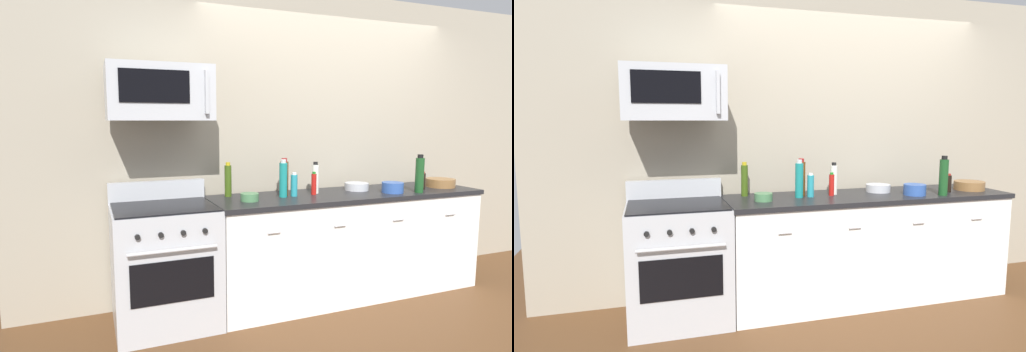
% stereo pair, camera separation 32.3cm
% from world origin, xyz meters
% --- Properties ---
extents(ground_plane, '(6.69, 6.69, 0.00)m').
position_xyz_m(ground_plane, '(0.00, 0.00, 0.00)').
color(ground_plane, brown).
extents(back_wall, '(5.57, 0.10, 2.70)m').
position_xyz_m(back_wall, '(0.00, 0.41, 1.35)').
color(back_wall, '#9E937F').
rests_on(back_wall, ground_plane).
extents(counter_unit, '(2.48, 0.66, 0.92)m').
position_xyz_m(counter_unit, '(-0.00, -0.00, 0.46)').
color(counter_unit, white).
rests_on(counter_unit, ground_plane).
extents(range_oven, '(0.76, 0.69, 1.07)m').
position_xyz_m(range_oven, '(-1.62, 0.00, 0.47)').
color(range_oven, '#B7BABF').
rests_on(range_oven, ground_plane).
extents(microwave, '(0.74, 0.44, 0.40)m').
position_xyz_m(microwave, '(-1.62, 0.05, 1.75)').
color(microwave, '#B7BABF').
extents(bottle_wine_green, '(0.07, 0.07, 0.34)m').
position_xyz_m(bottle_wine_green, '(0.58, -0.22, 1.08)').
color(bottle_wine_green, '#19471E').
rests_on(bottle_wine_green, countertop_slab).
extents(bottle_wine_amber, '(0.07, 0.07, 0.32)m').
position_xyz_m(bottle_wine_amber, '(-0.59, 0.09, 1.07)').
color(bottle_wine_amber, '#59330F').
rests_on(bottle_wine_amber, countertop_slab).
extents(bottle_soy_sauce_dark, '(0.05, 0.05, 0.17)m').
position_xyz_m(bottle_soy_sauce_dark, '(0.73, -0.09, 1.00)').
color(bottle_soy_sauce_dark, black).
rests_on(bottle_soy_sauce_dark, countertop_slab).
extents(bottle_vinegar_white, '(0.06, 0.06, 0.28)m').
position_xyz_m(bottle_vinegar_white, '(-0.29, 0.08, 1.05)').
color(bottle_vinegar_white, silver).
rests_on(bottle_vinegar_white, countertop_slab).
extents(bottle_dish_soap, '(0.06, 0.06, 0.20)m').
position_xyz_m(bottle_dish_soap, '(-0.53, 0.02, 1.01)').
color(bottle_dish_soap, teal).
rests_on(bottle_dish_soap, countertop_slab).
extents(bottle_hot_sauce_red, '(0.04, 0.04, 0.20)m').
position_xyz_m(bottle_hot_sauce_red, '(-0.33, 0.03, 1.01)').
color(bottle_hot_sauce_red, '#B21914').
rests_on(bottle_hot_sauce_red, countertop_slab).
extents(bottle_sparkling_teal, '(0.07, 0.07, 0.31)m').
position_xyz_m(bottle_sparkling_teal, '(-0.63, 0.02, 1.07)').
color(bottle_sparkling_teal, '#197F7A').
rests_on(bottle_sparkling_teal, countertop_slab).
extents(bottle_olive_oil, '(0.06, 0.06, 0.29)m').
position_xyz_m(bottle_olive_oil, '(-1.05, 0.21, 1.06)').
color(bottle_olive_oil, '#385114').
rests_on(bottle_olive_oil, countertop_slab).
extents(bowl_steel_prep, '(0.22, 0.22, 0.07)m').
position_xyz_m(bowl_steel_prep, '(0.15, 0.10, 0.96)').
color(bowl_steel_prep, '#B2B5BA').
rests_on(bowl_steel_prep, countertop_slab).
extents(bowl_wooden_salad, '(0.27, 0.27, 0.08)m').
position_xyz_m(bowl_wooden_salad, '(1.01, -0.04, 0.96)').
color(bowl_wooden_salad, brown).
rests_on(bowl_wooden_salad, countertop_slab).
extents(bowl_blue_mixing, '(0.19, 0.19, 0.09)m').
position_xyz_m(bowl_blue_mixing, '(0.36, -0.14, 0.97)').
color(bowl_blue_mixing, '#2D519E').
rests_on(bowl_blue_mixing, countertop_slab).
extents(bowl_green_glaze, '(0.15, 0.15, 0.06)m').
position_xyz_m(bowl_green_glaze, '(-0.95, -0.05, 0.95)').
color(bowl_green_glaze, '#477A4C').
rests_on(bowl_green_glaze, countertop_slab).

